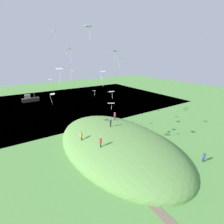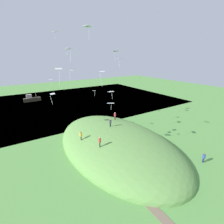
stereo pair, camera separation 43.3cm
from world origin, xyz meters
name	(u,v)px [view 1 (the left image)]	position (x,y,z in m)	size (l,w,h in m)	color
ground_plane	(103,130)	(0.00, 0.00, 0.00)	(160.00, 160.00, 0.00)	#5A9646
lake_water	(64,103)	(-27.74, 0.00, -0.20)	(48.71, 80.00, 0.40)	#516295
grass_hill	(116,145)	(7.30, -1.52, 0.00)	(30.43, 18.01, 6.60)	#64974A
boat_on_lake	(30,99)	(-36.09, -9.66, 0.90)	(1.80, 5.88, 3.39)	#312B1F
person_with_child	(110,122)	(5.54, -1.67, 4.26)	(0.45, 0.45, 1.58)	#283347
person_walking_path	(204,156)	(19.16, 7.10, 1.02)	(0.62, 0.62, 1.64)	#22254F
person_near_shore	(101,141)	(10.16, -6.51, 3.78)	(0.44, 0.44, 1.73)	black
person_watching_kites	(115,115)	(2.47, 1.47, 4.02)	(0.56, 0.56, 1.73)	#392C27
person_on_hilltop	(81,135)	(5.88, -7.82, 3.33)	(0.49, 0.49, 1.60)	#3E3925
kite_0	(51,80)	(-1.93, -9.89, 11.84)	(0.86, 0.69, 1.33)	white
kite_1	(103,72)	(9.54, -5.51, 13.89)	(1.29, 1.24, 2.14)	silver
kite_2	(119,59)	(-1.05, 5.01, 15.36)	(1.23, 0.93, 1.98)	white
kite_3	(94,91)	(1.67, -2.90, 9.64)	(0.81, 0.85, 1.20)	silver
kite_4	(111,103)	(8.22, -3.28, 8.75)	(1.29, 1.36, 1.16)	white
kite_5	(66,50)	(-5.65, -5.13, 17.16)	(0.69, 0.80, 1.30)	white
kite_6	(88,27)	(6.79, -6.13, 19.86)	(1.22, 1.03, 1.80)	white
kite_7	(52,94)	(0.42, -10.44, 9.64)	(1.25, 0.99, 1.98)	white
kite_8	(69,49)	(3.43, -7.86, 17.05)	(1.16, 1.28, 2.13)	white
kite_9	(72,71)	(8.24, -9.49, 14.13)	(0.75, 0.66, 1.29)	silver
kite_10	(55,32)	(0.59, -9.02, 19.62)	(0.94, 0.89, 1.24)	white
kite_11	(111,92)	(7.04, -2.43, 10.32)	(0.73, 0.99, 1.28)	white
kite_12	(115,52)	(-2.32, 4.72, 16.91)	(0.89, 1.21, 2.23)	white
kite_13	(60,70)	(6.58, -10.61, 14.22)	(0.73, 0.95, 2.25)	silver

